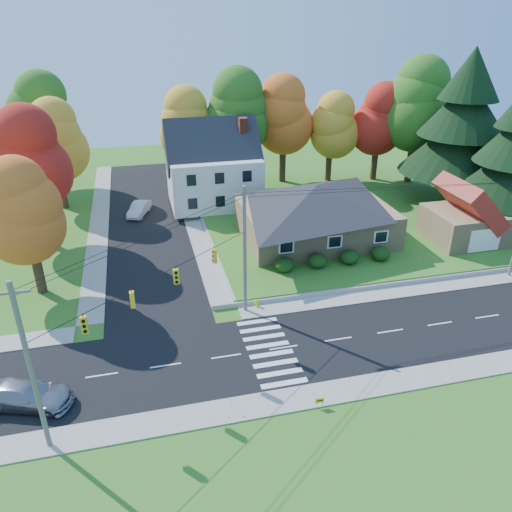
{
  "coord_description": "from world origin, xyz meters",
  "views": [
    {
      "loc": [
        -8.5,
        -26.49,
        20.75
      ],
      "look_at": [
        0.03,
        8.0,
        3.16
      ],
      "focal_mm": 35.0,
      "sensor_mm": 36.0,
      "label": 1
    }
  ],
  "objects_px": {
    "ranch_house": "(316,211)",
    "white_car": "(139,209)",
    "fire_hydrant": "(256,303)",
    "silver_sedan": "(27,395)"
  },
  "relations": [
    {
      "from": "ranch_house",
      "to": "fire_hydrant",
      "type": "height_order",
      "value": "ranch_house"
    },
    {
      "from": "white_car",
      "to": "fire_hydrant",
      "type": "bearing_deg",
      "value": -49.12
    },
    {
      "from": "white_car",
      "to": "fire_hydrant",
      "type": "distance_m",
      "value": 23.37
    },
    {
      "from": "fire_hydrant",
      "to": "ranch_house",
      "type": "bearing_deg",
      "value": 50.78
    },
    {
      "from": "ranch_house",
      "to": "silver_sedan",
      "type": "bearing_deg",
      "value": -143.65
    },
    {
      "from": "ranch_house",
      "to": "white_car",
      "type": "bearing_deg",
      "value": 145.52
    },
    {
      "from": "silver_sedan",
      "to": "white_car",
      "type": "height_order",
      "value": "silver_sedan"
    },
    {
      "from": "silver_sedan",
      "to": "ranch_house",
      "type": "bearing_deg",
      "value": -33.97
    },
    {
      "from": "silver_sedan",
      "to": "white_car",
      "type": "xyz_separation_m",
      "value": [
        7.39,
        29.13,
        -0.05
      ]
    },
    {
      "from": "white_car",
      "to": "fire_hydrant",
      "type": "height_order",
      "value": "white_car"
    }
  ]
}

